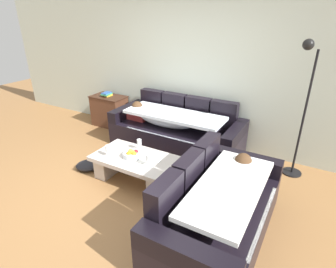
% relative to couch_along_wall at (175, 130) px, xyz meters
% --- Properties ---
extents(ground_plane, '(14.00, 14.00, 0.00)m').
position_rel_couch_along_wall_xyz_m(ground_plane, '(-0.04, -1.62, -0.33)').
color(ground_plane, olive).
extents(back_wall, '(9.00, 0.10, 2.70)m').
position_rel_couch_along_wall_xyz_m(back_wall, '(-0.04, 0.53, 1.02)').
color(back_wall, '#B9C5B6').
rests_on(back_wall, ground_plane).
extents(couch_along_wall, '(2.27, 0.92, 0.88)m').
position_rel_couch_along_wall_xyz_m(couch_along_wall, '(0.00, 0.00, 0.00)').
color(couch_along_wall, black).
rests_on(couch_along_wall, ground_plane).
extents(couch_near_window, '(0.92, 1.86, 0.88)m').
position_rel_couch_along_wall_xyz_m(couch_near_window, '(1.41, -1.61, 0.00)').
color(couch_near_window, black).
rests_on(couch_near_window, ground_plane).
extents(coffee_table, '(1.20, 0.68, 0.38)m').
position_rel_couch_along_wall_xyz_m(coffee_table, '(0.01, -1.19, -0.09)').
color(coffee_table, beige).
rests_on(coffee_table, ground_plane).
extents(fruit_bowl, '(0.28, 0.28, 0.10)m').
position_rel_couch_along_wall_xyz_m(fruit_bowl, '(-0.02, -1.20, 0.09)').
color(fruit_bowl, silver).
rests_on(fruit_bowl, coffee_table).
extents(wine_glass_near_left, '(0.07, 0.07, 0.17)m').
position_rel_couch_along_wall_xyz_m(wine_glass_near_left, '(-0.33, -1.35, 0.16)').
color(wine_glass_near_left, silver).
rests_on(wine_glass_near_left, coffee_table).
extents(wine_glass_near_right, '(0.07, 0.07, 0.17)m').
position_rel_couch_along_wall_xyz_m(wine_glass_near_right, '(0.30, -1.29, 0.16)').
color(wine_glass_near_right, silver).
rests_on(wine_glass_near_right, coffee_table).
extents(wine_glass_far_back, '(0.07, 0.07, 0.17)m').
position_rel_couch_along_wall_xyz_m(wine_glass_far_back, '(-0.06, -0.98, 0.16)').
color(wine_glass_far_back, silver).
rests_on(wine_glass_far_back, coffee_table).
extents(open_magazine, '(0.31, 0.26, 0.01)m').
position_rel_couch_along_wall_xyz_m(open_magazine, '(0.24, -1.20, 0.05)').
color(open_magazine, white).
rests_on(open_magazine, coffee_table).
extents(side_cabinet, '(0.72, 0.44, 0.64)m').
position_rel_couch_along_wall_xyz_m(side_cabinet, '(-1.69, 0.23, -0.01)').
color(side_cabinet, '#502D1E').
rests_on(side_cabinet, ground_plane).
extents(book_stack_on_cabinet, '(0.18, 0.22, 0.08)m').
position_rel_couch_along_wall_xyz_m(book_stack_on_cabinet, '(-1.73, 0.23, 0.35)').
color(book_stack_on_cabinet, gold).
rests_on(book_stack_on_cabinet, side_cabinet).
extents(floor_lamp, '(0.33, 0.31, 1.95)m').
position_rel_couch_along_wall_xyz_m(floor_lamp, '(1.90, 0.10, 0.78)').
color(floor_lamp, black).
rests_on(floor_lamp, ground_plane).
extents(crumpled_garment, '(0.51, 0.50, 0.12)m').
position_rel_couch_along_wall_xyz_m(crumpled_garment, '(-0.81, -1.30, -0.27)').
color(crumpled_garment, '#232328').
rests_on(crumpled_garment, ground_plane).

